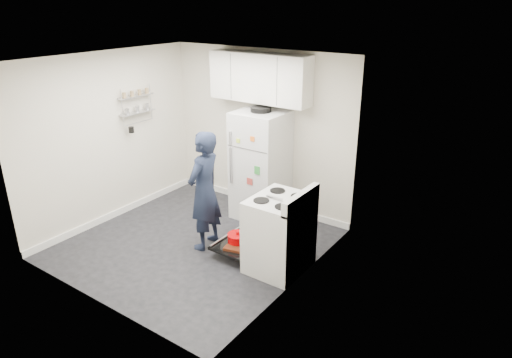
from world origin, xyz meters
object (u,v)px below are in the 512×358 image
Objects in this scene: refrigerator at (261,165)px; person at (204,191)px; open_oven_door at (240,241)px; electric_range at (279,234)px.

refrigerator is 1.06× the size of person.
open_oven_door is 0.41× the size of refrigerator.
open_oven_door is 0.43× the size of person.
person is (-1.10, -0.09, 0.34)m from electric_range.
open_oven_door is at bearing 92.45° from person.
electric_range is 1.54m from refrigerator.
open_oven_door is 0.81m from person.
electric_range is 1.16m from person.
electric_range is 0.66m from open_oven_door.
refrigerator is (-0.43, 1.12, 0.65)m from open_oven_door.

